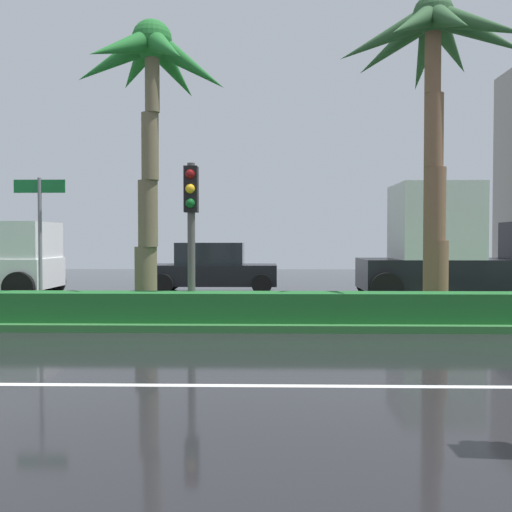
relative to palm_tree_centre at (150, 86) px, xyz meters
The scene contains 9 objects.
ground_plane 5.97m from the palm_tree_centre, 155.28° to the left, with size 90.00×42.00×0.10m, color black.
median_strip 5.75m from the palm_tree_centre, behind, with size 85.50×4.00×0.15m, color #2D6B33.
median_hedge 5.57m from the palm_tree_centre, 151.94° to the right, with size 76.50×0.70×0.60m.
palm_tree_centre is the anchor object (origin of this frame).
palm_tree_centre_right 6.43m from the palm_tree_centre, ahead, with size 4.41×4.26×7.20m.
traffic_signal_median_right 3.24m from the palm_tree_centre, 44.05° to the right, with size 0.28×0.43×3.29m.
street_name_sign 4.00m from the palm_tree_centre, 158.58° to the right, with size 1.10×0.08×3.00m.
car_in_traffic_leading 8.29m from the palm_tree_centre, 83.76° to the left, with size 4.30×2.02×1.72m.
box_truck_following 10.16m from the palm_tree_centre, 25.13° to the left, with size 6.40×2.64×3.46m.
Camera 1 is at (5.09, -5.15, 1.84)m, focal length 40.34 mm.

